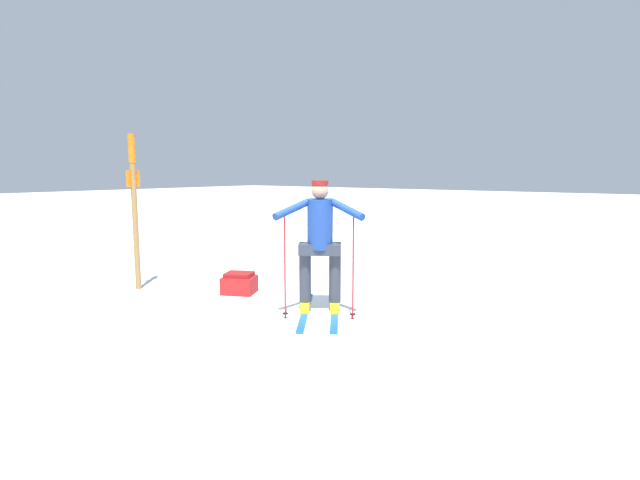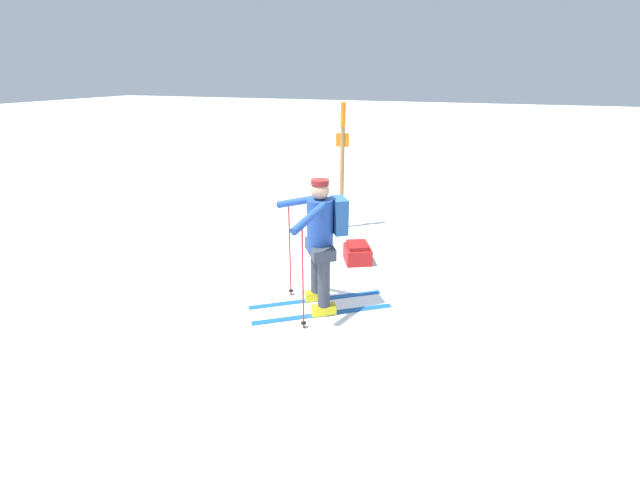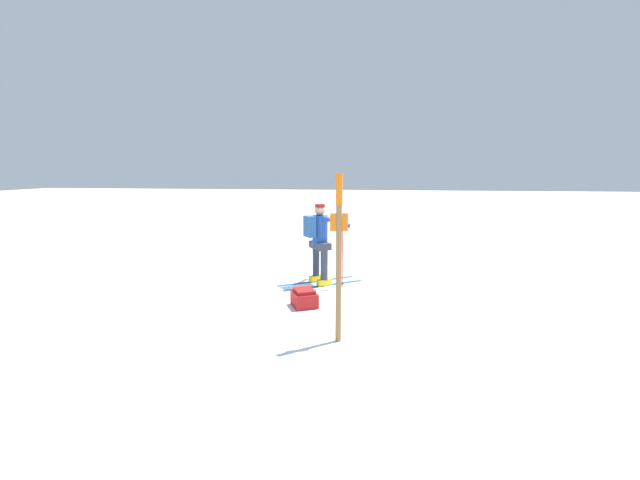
{
  "view_description": "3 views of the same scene",
  "coord_description": "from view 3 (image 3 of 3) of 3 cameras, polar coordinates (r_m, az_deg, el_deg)",
  "views": [
    {
      "loc": [
        -4.56,
        -3.81,
        1.77
      ],
      "look_at": [
        0.35,
        -0.13,
        0.92
      ],
      "focal_mm": 28.0,
      "sensor_mm": 36.0,
      "label": 1
    },
    {
      "loc": [
        2.0,
        -4.59,
        2.8
      ],
      "look_at": [
        0.35,
        -0.13,
        0.92
      ],
      "focal_mm": 24.0,
      "sensor_mm": 36.0,
      "label": 2
    },
    {
      "loc": [
        -0.82,
        8.42,
        2.36
      ],
      "look_at": [
        0.35,
        -0.13,
        0.92
      ],
      "focal_mm": 24.0,
      "sensor_mm": 36.0,
      "label": 3
    }
  ],
  "objects": [
    {
      "name": "trail_marker",
      "position": [
        5.71,
        2.52,
        -0.64
      ],
      "size": [
        0.24,
        0.09,
        2.3
      ],
      "color": "olive",
      "rests_on": "ground_plane"
    },
    {
      "name": "dropped_backpack",
      "position": [
        7.47,
        -2.11,
        -7.77
      ],
      "size": [
        0.55,
        0.58,
        0.31
      ],
      "color": "maroon",
      "rests_on": "ground_plane"
    },
    {
      "name": "skier",
      "position": [
        8.73,
        -0.08,
        0.14
      ],
      "size": [
        1.73,
        1.39,
        1.66
      ],
      "color": "#144C9E",
      "rests_on": "ground_plane"
    },
    {
      "name": "ground_plane",
      "position": [
        8.78,
        2.18,
        -6.12
      ],
      "size": [
        80.0,
        80.0,
        0.0
      ],
      "primitive_type": "plane",
      "color": "white"
    }
  ]
}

